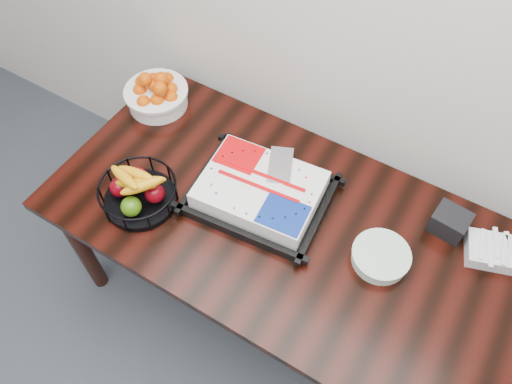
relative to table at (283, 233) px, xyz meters
The scene contains 7 objects.
table is the anchor object (origin of this frame).
cake_tray 0.19m from the table, 161.94° to the left, with size 0.54×0.44×0.10m.
tangerine_bowl 0.83m from the table, 162.53° to the left, with size 0.28×0.28×0.18m.
fruit_basket 0.57m from the table, 158.00° to the right, with size 0.29×0.29×0.16m.
plate_stack 0.39m from the table, ahead, with size 0.21×0.21×0.05m.
fork_bag 0.77m from the table, 20.13° to the left, with size 0.24×0.20×0.06m.
napkin_box 0.61m from the table, 28.12° to the left, with size 0.12×0.11×0.09m, color black.
Camera 1 is at (0.42, 1.11, 2.34)m, focal length 35.00 mm.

